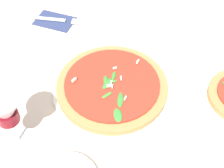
# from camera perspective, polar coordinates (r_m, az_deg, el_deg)

# --- Properties ---
(ground_plane) EXTENTS (6.00, 6.00, 0.00)m
(ground_plane) POSITION_cam_1_polar(r_m,az_deg,el_deg) (0.84, 2.53, -1.83)
(ground_plane) COLOR beige
(pizza_arugula_main) EXTENTS (0.32, 0.32, 0.05)m
(pizza_arugula_main) POSITION_cam_1_polar(r_m,az_deg,el_deg) (0.83, 0.00, -0.60)
(pizza_arugula_main) COLOR white
(pizza_arugula_main) RESTS_ON ground_plane
(wine_glass) EXTENTS (0.09, 0.09, 0.17)m
(wine_glass) POSITION_cam_1_polar(r_m,az_deg,el_deg) (0.70, -18.88, -4.75)
(wine_glass) COLOR white
(wine_glass) RESTS_ON ground_plane
(napkin) EXTENTS (0.15, 0.11, 0.01)m
(napkin) POSITION_cam_1_polar(r_m,az_deg,el_deg) (1.08, -10.43, 11.33)
(napkin) COLOR navy
(napkin) RESTS_ON ground_plane
(fork) EXTENTS (0.23, 0.03, 0.00)m
(fork) POSITION_cam_1_polar(r_m,az_deg,el_deg) (1.07, -10.03, 11.51)
(fork) COLOR silver
(fork) RESTS_ON ground_plane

